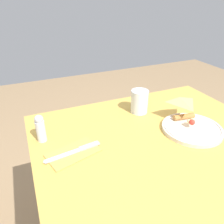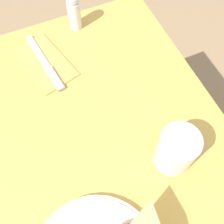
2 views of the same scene
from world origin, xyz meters
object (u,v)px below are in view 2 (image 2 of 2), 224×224
napkin_folded (44,63)px  milk_glass (176,151)px  butter_knife (46,64)px  salt_shaker (74,11)px  dining_table (63,203)px

napkin_folded → milk_glass: bearing=-154.1°
butter_knife → salt_shaker: bearing=-58.3°
napkin_folded → salt_shaker: (0.09, -0.12, 0.05)m
napkin_folded → butter_knife: size_ratio=0.96×
salt_shaker → napkin_folded: bearing=126.1°
butter_knife → milk_glass: bearing=-161.5°
milk_glass → salt_shaker: (0.45, 0.05, 0.01)m
dining_table → butter_knife: bearing=-14.6°
milk_glass → butter_knife: size_ratio=0.52×
milk_glass → butter_knife: milk_glass is taller
milk_glass → napkin_folded: (0.36, 0.17, -0.05)m
butter_knife → dining_table: bearing=157.6°
milk_glass → salt_shaker: 0.45m
napkin_folded → butter_knife: butter_knife is taller
napkin_folded → salt_shaker: size_ratio=1.81×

